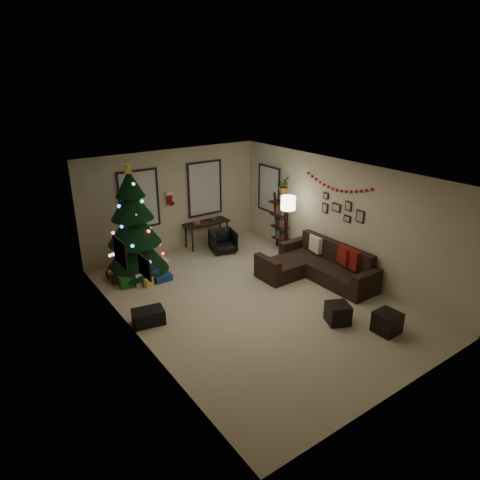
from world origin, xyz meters
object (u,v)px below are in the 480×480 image
christmas_tree (134,230)px  desk (207,225)px  sofa (317,267)px  bookshelf (280,223)px  desk_chair (223,241)px

christmas_tree → desk: (2.32, 0.67, -0.53)m
sofa → christmas_tree: bearing=142.8°
sofa → bookshelf: (0.43, 1.84, 0.48)m
christmas_tree → bookshelf: christmas_tree is taller
christmas_tree → sofa: size_ratio=1.10×
desk → desk_chair: 0.73m
desk → desk_chair: desk is taller
sofa → bookshelf: 1.95m
sofa → desk: (-1.04, 3.22, 0.34)m
christmas_tree → bookshelf: size_ratio=1.77×
christmas_tree → desk: 2.48m
sofa → desk: size_ratio=1.98×
desk_chair → sofa: bearing=-55.8°
desk → bookshelf: 2.02m
christmas_tree → desk_chair: size_ratio=4.58×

